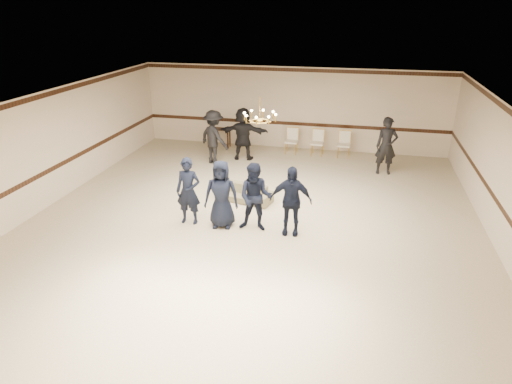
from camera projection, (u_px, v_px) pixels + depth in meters
The scene contains 16 objects.
room at pixel (251, 167), 11.31m from camera, with size 12.01×14.01×3.21m.
chair_rail at pixel (292, 123), 17.81m from camera, with size 12.00×0.02×0.14m, color #341A0F.
crown_molding at pixel (294, 70), 17.00m from camera, with size 12.00×0.02×0.14m, color #341A0F.
chandelier at pixel (260, 109), 11.71m from camera, with size 0.94×0.94×0.89m, color #AF8E38, non-canonical shape.
boy_a at pixel (188, 191), 11.68m from camera, with size 0.66×0.43×1.80m, color black.
boy_b at pixel (221, 194), 11.50m from camera, with size 0.88×0.57×1.80m, color black.
boy_c at pixel (255, 197), 11.31m from camera, with size 0.88×0.68×1.80m, color black.
boy_d at pixel (291, 201), 11.13m from camera, with size 1.06×0.44×1.80m, color black.
settee at pixel (244, 193), 13.25m from camera, with size 1.65×0.64×0.48m, color #736A4C.
adult_left at pixel (214, 137), 16.06m from camera, with size 1.26×0.73×1.96m, color black.
adult_mid at pixel (243, 134), 16.51m from camera, with size 1.81×0.58×1.96m, color black.
adult_right at pixel (386, 146), 15.10m from camera, with size 0.71×0.47×1.96m, color black.
banquet_chair_left at pixel (292, 141), 17.31m from camera, with size 0.47×0.47×0.98m, color #EDE2C7, non-canonical shape.
banquet_chair_mid at pixel (317, 143), 17.11m from camera, with size 0.47×0.47×0.98m, color #EDE2C7, non-canonical shape.
banquet_chair_right at pixel (344, 145), 16.90m from camera, with size 0.47×0.47×0.98m, color #EDE2C7, non-canonical shape.
console_table at pixel (219, 138), 18.15m from camera, with size 0.93×0.39×0.78m, color black.
Camera 1 is at (2.50, -10.36, 5.45)m, focal length 31.43 mm.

